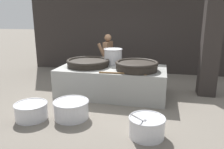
# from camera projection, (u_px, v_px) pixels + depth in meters

# --- Properties ---
(ground_plane) EXTENTS (60.00, 60.00, 0.00)m
(ground_plane) POSITION_uv_depth(u_px,v_px,m) (112.00, 94.00, 6.08)
(ground_plane) COLOR slate
(back_wall) EXTENTS (7.92, 0.24, 4.16)m
(back_wall) POSITION_uv_depth(u_px,v_px,m) (129.00, 17.00, 8.24)
(back_wall) COLOR #2D2826
(back_wall) RESTS_ON ground_plane
(support_pillar) EXTENTS (0.45, 0.45, 4.16)m
(support_pillar) POSITION_uv_depth(u_px,v_px,m) (214.00, 17.00, 5.57)
(support_pillar) COLOR #2D2826
(support_pillar) RESTS_ON ground_plane
(hearth_platform) EXTENTS (2.87, 1.43, 0.77)m
(hearth_platform) POSITION_uv_depth(u_px,v_px,m) (112.00, 81.00, 5.98)
(hearth_platform) COLOR gray
(hearth_platform) RESTS_ON ground_plane
(giant_wok_near) EXTENTS (1.19, 1.19, 0.19)m
(giant_wok_near) POSITION_uv_depth(u_px,v_px,m) (88.00, 62.00, 6.03)
(giant_wok_near) COLOR black
(giant_wok_near) RESTS_ON hearth_platform
(giant_wok_far) EXTENTS (1.09, 1.09, 0.23)m
(giant_wok_far) POSITION_uv_depth(u_px,v_px,m) (137.00, 65.00, 5.55)
(giant_wok_far) COLOR black
(giant_wok_far) RESTS_ON hearth_platform
(stock_pot) EXTENTS (0.54, 0.54, 0.45)m
(stock_pot) POSITION_uv_depth(u_px,v_px,m) (113.00, 56.00, 6.24)
(stock_pot) COLOR silver
(stock_pot) RESTS_ON hearth_platform
(stirring_paddle) EXTENTS (1.15, 0.15, 0.04)m
(stirring_paddle) POSITION_uv_depth(u_px,v_px,m) (125.00, 73.00, 5.20)
(stirring_paddle) COLOR brown
(stirring_paddle) RESTS_ON hearth_platform
(cook) EXTENTS (0.41, 0.61, 1.58)m
(cook) POSITION_uv_depth(u_px,v_px,m) (108.00, 57.00, 6.93)
(cook) COLOR brown
(cook) RESTS_ON ground_plane
(prep_bowl_vegetables) EXTENTS (0.66, 0.81, 0.63)m
(prep_bowl_vegetables) POSITION_uv_depth(u_px,v_px,m) (147.00, 126.00, 3.89)
(prep_bowl_vegetables) COLOR silver
(prep_bowl_vegetables) RESTS_ON ground_plane
(prep_bowl_meat) EXTENTS (0.76, 0.76, 0.39)m
(prep_bowl_meat) POSITION_uv_depth(u_px,v_px,m) (71.00, 109.00, 4.62)
(prep_bowl_meat) COLOR silver
(prep_bowl_meat) RESTS_ON ground_plane
(prep_bowl_extra) EXTENTS (0.69, 0.69, 0.35)m
(prep_bowl_extra) POSITION_uv_depth(u_px,v_px,m) (31.00, 110.00, 4.58)
(prep_bowl_extra) COLOR silver
(prep_bowl_extra) RESTS_ON ground_plane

